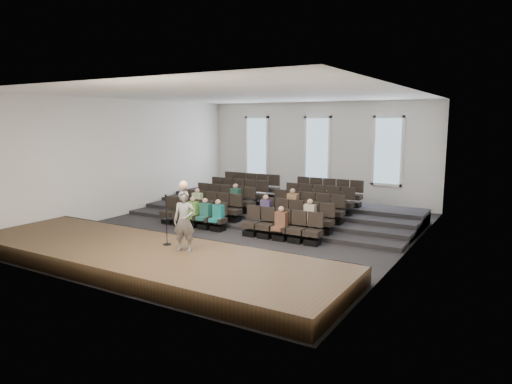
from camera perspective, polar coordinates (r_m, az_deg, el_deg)
ground at (r=17.29m, az=-1.66°, el=-4.75°), size 14.00×14.00×0.00m
ceiling at (r=16.82m, az=-1.74°, el=12.07°), size 12.00×14.00×0.02m
wall_back at (r=23.09m, az=7.72°, el=4.90°), size 12.00×0.04×5.00m
wall_front at (r=11.62m, az=-20.61°, el=0.51°), size 12.00×0.04×5.00m
wall_left at (r=20.72m, az=-15.93°, el=4.19°), size 0.04×14.00×5.00m
wall_right at (r=14.58m, az=18.72°, el=2.21°), size 0.04×14.00×5.00m
stage at (r=13.35m, az=-13.59°, el=-8.02°), size 11.80×3.60×0.50m
stage_lip at (r=14.61m, az=-8.72°, el=-6.40°), size 11.80×0.06×0.52m
risers at (r=19.93m, az=3.23°, el=-2.35°), size 11.80×4.80×0.60m
seating_rows at (r=18.43m, az=0.89°, el=-1.72°), size 6.80×4.70×1.67m
windows at (r=23.01m, az=7.66°, el=5.39°), size 8.44×0.10×3.24m
audience at (r=17.38m, az=-1.70°, el=-1.99°), size 5.45×2.64×1.10m
speaker at (r=12.75m, az=-8.95°, el=-3.59°), size 0.72×0.60×1.69m
mic_stand at (r=13.55m, az=-11.10°, el=-4.65°), size 0.25×0.25×1.49m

